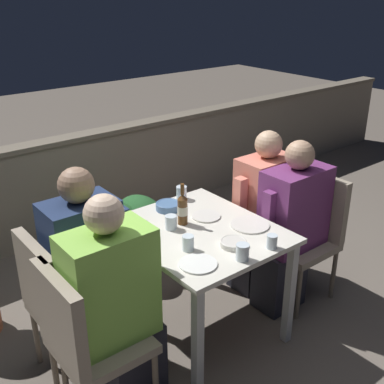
# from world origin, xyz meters

# --- Properties ---
(ground_plane) EXTENTS (16.00, 16.00, 0.00)m
(ground_plane) POSITION_xyz_m (0.00, 0.00, 0.00)
(ground_plane) COLOR #665B51
(parapet_wall) EXTENTS (9.00, 0.18, 0.90)m
(parapet_wall) POSITION_xyz_m (0.00, 1.76, 0.45)
(parapet_wall) COLOR gray
(parapet_wall) RESTS_ON ground_plane
(dining_table) EXTENTS (0.83, 0.96, 0.74)m
(dining_table) POSITION_xyz_m (0.00, 0.00, 0.64)
(dining_table) COLOR silver
(dining_table) RESTS_ON ground_plane
(planter_hedge) EXTENTS (0.74, 0.47, 0.58)m
(planter_hedge) POSITION_xyz_m (-0.05, 0.92, 0.33)
(planter_hedge) COLOR brown
(planter_hedge) RESTS_ON ground_plane
(chair_left_near) EXTENTS (0.45, 0.44, 0.90)m
(chair_left_near) POSITION_xyz_m (-0.89, -0.18, 0.53)
(chair_left_near) COLOR gray
(chair_left_near) RESTS_ON ground_plane
(person_green_blouse) EXTENTS (0.50, 0.26, 1.22)m
(person_green_blouse) POSITION_xyz_m (-0.68, -0.18, 0.61)
(person_green_blouse) COLOR #282833
(person_green_blouse) RESTS_ON ground_plane
(chair_left_far) EXTENTS (0.45, 0.44, 0.90)m
(chair_left_far) POSITION_xyz_m (-0.85, 0.17, 0.53)
(chair_left_far) COLOR gray
(chair_left_far) RESTS_ON ground_plane
(person_navy_jumper) EXTENTS (0.48, 0.26, 1.24)m
(person_navy_jumper) POSITION_xyz_m (-0.65, 0.17, 0.62)
(person_navy_jumper) COLOR #282833
(person_navy_jumper) RESTS_ON ground_plane
(chair_right_near) EXTENTS (0.45, 0.44, 0.90)m
(chair_right_near) POSITION_xyz_m (0.88, -0.14, 0.53)
(chair_right_near) COLOR gray
(chair_right_near) RESTS_ON ground_plane
(person_purple_stripe) EXTENTS (0.51, 0.26, 1.19)m
(person_purple_stripe) POSITION_xyz_m (0.67, -0.14, 0.59)
(person_purple_stripe) COLOR #282833
(person_purple_stripe) RESTS_ON ground_plane
(chair_right_far) EXTENTS (0.45, 0.44, 0.90)m
(chair_right_far) POSITION_xyz_m (0.89, 0.14, 0.53)
(chair_right_far) COLOR gray
(chair_right_far) RESTS_ON ground_plane
(person_coral_top) EXTENTS (0.49, 0.26, 1.18)m
(person_coral_top) POSITION_xyz_m (0.69, 0.14, 0.59)
(person_coral_top) COLOR #282833
(person_coral_top) RESTS_ON ground_plane
(beer_bottle) EXTENTS (0.06, 0.06, 0.26)m
(beer_bottle) POSITION_xyz_m (-0.03, 0.12, 0.84)
(beer_bottle) COLOR brown
(beer_bottle) RESTS_ON dining_table
(plate_0) EXTENTS (0.20, 0.20, 0.01)m
(plate_0) POSITION_xyz_m (-0.26, -0.30, 0.74)
(plate_0) COLOR white
(plate_0) RESTS_ON dining_table
(plate_1) EXTENTS (0.24, 0.24, 0.01)m
(plate_1) POSITION_xyz_m (0.27, -0.15, 0.74)
(plate_1) COLOR silver
(plate_1) RESTS_ON dining_table
(plate_2) EXTENTS (0.18, 0.18, 0.01)m
(plate_2) POSITION_xyz_m (0.14, 0.10, 0.74)
(plate_2) COLOR silver
(plate_2) RESTS_ON dining_table
(bowl_0) EXTENTS (0.16, 0.16, 0.05)m
(bowl_0) POSITION_xyz_m (0.02, 0.34, 0.76)
(bowl_0) COLOR #4C709E
(bowl_0) RESTS_ON dining_table
(bowl_1) EXTENTS (0.15, 0.15, 0.03)m
(bowl_1) POSITION_xyz_m (0.02, -0.27, 0.76)
(bowl_1) COLOR beige
(bowl_1) RESTS_ON dining_table
(glass_cup_0) EXTENTS (0.07, 0.07, 0.09)m
(glass_cup_0) POSITION_xyz_m (-0.04, -0.41, 0.78)
(glass_cup_0) COLOR silver
(glass_cup_0) RESTS_ON dining_table
(glass_cup_1) EXTENTS (0.07, 0.07, 0.09)m
(glass_cup_1) POSITION_xyz_m (-0.13, 0.11, 0.78)
(glass_cup_1) COLOR silver
(glass_cup_1) RESTS_ON dining_table
(glass_cup_2) EXTENTS (0.07, 0.07, 0.09)m
(glass_cup_2) POSITION_xyz_m (-0.20, -0.15, 0.78)
(glass_cup_2) COLOR silver
(glass_cup_2) RESTS_ON dining_table
(glass_cup_3) EXTENTS (0.07, 0.07, 0.09)m
(glass_cup_3) POSITION_xyz_m (0.19, 0.42, 0.78)
(glass_cup_3) COLOR silver
(glass_cup_3) RESTS_ON dining_table
(glass_cup_4) EXTENTS (0.06, 0.06, 0.08)m
(glass_cup_4) POSITION_xyz_m (0.18, -0.42, 0.78)
(glass_cup_4) COLOR silver
(glass_cup_4) RESTS_ON dining_table
(fork_0) EXTENTS (0.10, 0.16, 0.01)m
(fork_0) POSITION_xyz_m (-0.23, 0.35, 0.74)
(fork_0) COLOR silver
(fork_0) RESTS_ON dining_table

